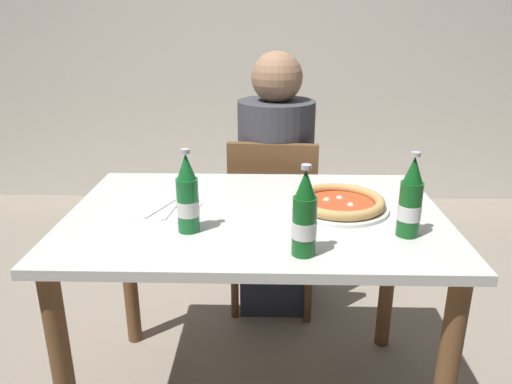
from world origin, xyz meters
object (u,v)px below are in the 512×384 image
(chair_behind_table, at_px, (274,216))
(beer_bottle_center, at_px, (304,218))
(diner_seated, at_px, (275,191))
(pizza_margherita_near, at_px, (339,203))
(napkin_with_cutlery, at_px, (167,210))
(dining_table_main, at_px, (256,244))
(beer_bottle_right, at_px, (410,201))
(beer_bottle_left, at_px, (188,197))

(chair_behind_table, distance_m, beer_bottle_center, 0.98)
(diner_seated, height_order, pizza_margherita_near, diner_seated)
(diner_seated, bearing_deg, napkin_with_cutlery, -119.02)
(chair_behind_table, height_order, napkin_with_cutlery, chair_behind_table)
(chair_behind_table, height_order, pizza_margherita_near, chair_behind_table)
(dining_table_main, distance_m, beer_bottle_center, 0.39)
(dining_table_main, xyz_separation_m, pizza_margherita_near, (0.27, 0.03, 0.13))
(beer_bottle_center, distance_m, beer_bottle_right, 0.33)
(chair_behind_table, bearing_deg, napkin_with_cutlery, 64.66)
(chair_behind_table, xyz_separation_m, beer_bottle_right, (0.37, -0.78, 0.37))
(beer_bottle_left, bearing_deg, dining_table_main, 38.02)
(beer_bottle_center, xyz_separation_m, napkin_with_cutlery, (-0.42, 0.30, -0.10))
(diner_seated, distance_m, napkin_with_cutlery, 0.77)
(chair_behind_table, bearing_deg, beer_bottle_right, 120.84)
(pizza_margherita_near, relative_size, beer_bottle_center, 1.29)
(beer_bottle_right, bearing_deg, chair_behind_table, 115.63)
(beer_bottle_left, relative_size, beer_bottle_center, 1.00)
(dining_table_main, relative_size, diner_seated, 0.99)
(pizza_margherita_near, bearing_deg, dining_table_main, -173.31)
(chair_behind_table, height_order, beer_bottle_center, beer_bottle_center)
(diner_seated, relative_size, pizza_margherita_near, 3.81)
(dining_table_main, relative_size, beer_bottle_right, 4.86)
(beer_bottle_center, height_order, beer_bottle_right, same)
(diner_seated, relative_size, beer_bottle_left, 4.89)
(diner_seated, height_order, beer_bottle_center, diner_seated)
(dining_table_main, bearing_deg, napkin_with_cutlery, 178.86)
(napkin_with_cutlery, bearing_deg, chair_behind_table, 59.45)
(dining_table_main, distance_m, pizza_margherita_near, 0.31)
(beer_bottle_right, bearing_deg, pizza_margherita_near, 130.24)
(pizza_margherita_near, xyz_separation_m, napkin_with_cutlery, (-0.56, -0.03, -0.02))
(dining_table_main, distance_m, beer_bottle_left, 0.33)
(chair_behind_table, height_order, beer_bottle_right, beer_bottle_right)
(dining_table_main, height_order, diner_seated, diner_seated)
(dining_table_main, xyz_separation_m, chair_behind_table, (0.07, 0.61, -0.15))
(pizza_margherita_near, relative_size, beer_bottle_left, 1.29)
(pizza_margherita_near, height_order, beer_bottle_left, beer_bottle_left)
(chair_behind_table, xyz_separation_m, diner_seated, (0.01, 0.05, 0.10))
(beer_bottle_left, height_order, napkin_with_cutlery, beer_bottle_left)
(dining_table_main, height_order, pizza_margherita_near, pizza_margherita_near)
(beer_bottle_left, xyz_separation_m, beer_bottle_center, (0.33, -0.14, 0.00))
(beer_bottle_left, relative_size, beer_bottle_right, 1.00)
(dining_table_main, height_order, napkin_with_cutlery, napkin_with_cutlery)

